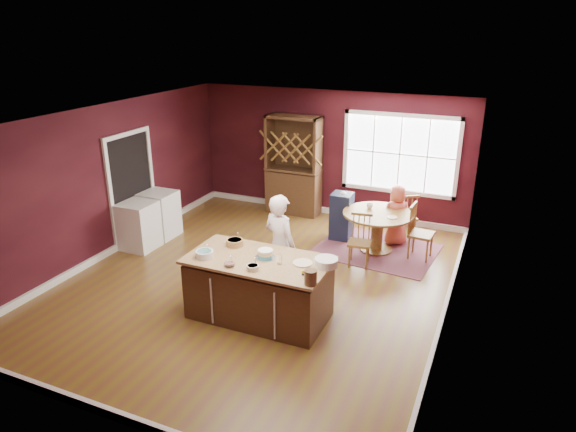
% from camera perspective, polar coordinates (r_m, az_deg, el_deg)
% --- Properties ---
extents(room_shell, '(7.00, 7.00, 7.00)m').
position_cam_1_polar(room_shell, '(8.05, -3.45, 1.40)').
color(room_shell, brown).
rests_on(room_shell, ground).
extents(window, '(2.36, 0.10, 1.66)m').
position_cam_1_polar(window, '(10.72, 12.32, 6.74)').
color(window, white).
rests_on(window, room_shell).
extents(doorway, '(0.08, 1.26, 2.13)m').
position_cam_1_polar(doorway, '(10.23, -16.91, 2.86)').
color(doorway, white).
rests_on(doorway, room_shell).
extents(kitchen_island, '(2.02, 1.06, 0.92)m').
position_cam_1_polar(kitchen_island, '(7.42, -3.24, -8.11)').
color(kitchen_island, '#3F2B13').
rests_on(kitchen_island, ground).
extents(dining_table, '(1.29, 1.29, 0.75)m').
position_cam_1_polar(dining_table, '(9.58, 9.93, -0.85)').
color(dining_table, olive).
rests_on(dining_table, ground).
extents(baker, '(0.69, 0.57, 1.64)m').
position_cam_1_polar(baker, '(7.84, -0.89, -3.30)').
color(baker, silver).
rests_on(baker, ground).
extents(layer_cake, '(0.30, 0.30, 0.12)m').
position_cam_1_polar(layer_cake, '(7.19, -2.53, -4.23)').
color(layer_cake, white).
rests_on(layer_cake, kitchen_island).
extents(bowl_blue, '(0.25, 0.25, 0.10)m').
position_cam_1_polar(bowl_blue, '(7.30, -9.26, -4.19)').
color(bowl_blue, white).
rests_on(bowl_blue, kitchen_island).
extents(bowl_yellow, '(0.25, 0.25, 0.10)m').
position_cam_1_polar(bowl_yellow, '(7.62, -5.93, -2.95)').
color(bowl_yellow, olive).
rests_on(bowl_yellow, kitchen_island).
extents(bowl_pink, '(0.15, 0.15, 0.05)m').
position_cam_1_polar(bowl_pink, '(7.01, -6.53, -5.37)').
color(bowl_pink, silver).
rests_on(bowl_pink, kitchen_island).
extents(bowl_olive, '(0.17, 0.17, 0.06)m').
position_cam_1_polar(bowl_olive, '(6.89, -3.94, -5.72)').
color(bowl_olive, beige).
rests_on(bowl_olive, kitchen_island).
extents(drinking_glass, '(0.07, 0.07, 0.14)m').
position_cam_1_polar(drinking_glass, '(7.00, -0.93, -4.84)').
color(drinking_glass, white).
rests_on(drinking_glass, kitchen_island).
extents(dinner_plate, '(0.27, 0.27, 0.02)m').
position_cam_1_polar(dinner_plate, '(7.04, 1.64, -5.24)').
color(dinner_plate, '#F7E8C9').
rests_on(dinner_plate, kitchen_island).
extents(white_tub, '(0.32, 0.32, 0.11)m').
position_cam_1_polar(white_tub, '(6.98, 4.27, -5.14)').
color(white_tub, white).
rests_on(white_tub, kitchen_island).
extents(stoneware_crock, '(0.16, 0.16, 0.20)m').
position_cam_1_polar(stoneware_crock, '(6.48, 2.52, -6.82)').
color(stoneware_crock, brown).
rests_on(stoneware_crock, kitchen_island).
extents(toy_figurine, '(0.04, 0.04, 0.07)m').
position_cam_1_polar(toy_figurine, '(6.73, 1.70, -6.30)').
color(toy_figurine, yellow).
rests_on(toy_figurine, kitchen_island).
extents(rug, '(2.28, 1.84, 0.01)m').
position_cam_1_polar(rug, '(9.79, 9.74, -3.73)').
color(rug, brown).
rests_on(rug, ground).
extents(chair_east, '(0.44, 0.46, 1.02)m').
position_cam_1_polar(chair_east, '(9.45, 14.61, -1.71)').
color(chair_east, brown).
rests_on(chair_east, ground).
extents(chair_south, '(0.44, 0.43, 0.93)m').
position_cam_1_polar(chair_south, '(8.98, 7.96, -2.73)').
color(chair_south, brown).
rests_on(chair_south, ground).
extents(chair_north, '(0.54, 0.53, 0.95)m').
position_cam_1_polar(chair_north, '(10.29, 12.91, 0.10)').
color(chair_north, brown).
rests_on(chair_north, ground).
extents(seated_woman, '(0.69, 0.62, 1.17)m').
position_cam_1_polar(seated_woman, '(9.93, 11.96, 0.11)').
color(seated_woman, '#D1604B').
rests_on(seated_woman, ground).
extents(high_chair, '(0.40, 0.40, 0.97)m').
position_cam_1_polar(high_chair, '(10.04, 5.97, 0.08)').
color(high_chair, black).
rests_on(high_chair, ground).
extents(toddler, '(0.18, 0.14, 0.26)m').
position_cam_1_polar(toddler, '(9.99, 6.34, 1.93)').
color(toddler, '#8CA5BF').
rests_on(toddler, high_chair).
extents(table_plate, '(0.18, 0.18, 0.01)m').
position_cam_1_polar(table_plate, '(9.32, 11.49, -0.13)').
color(table_plate, beige).
rests_on(table_plate, dining_table).
extents(table_cup, '(0.13, 0.13, 0.09)m').
position_cam_1_polar(table_cup, '(9.69, 9.07, 1.11)').
color(table_cup, white).
rests_on(table_cup, dining_table).
extents(hutch, '(1.18, 0.49, 2.16)m').
position_cam_1_polar(hutch, '(11.22, 0.63, 5.64)').
color(hutch, '#371D13').
rests_on(hutch, ground).
extents(washer, '(0.62, 0.60, 0.89)m').
position_cam_1_polar(washer, '(9.98, -16.27, -1.04)').
color(washer, white).
rests_on(washer, ground).
extents(dryer, '(0.63, 0.61, 0.91)m').
position_cam_1_polar(dryer, '(10.44, -14.09, 0.19)').
color(dryer, silver).
rests_on(dryer, ground).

